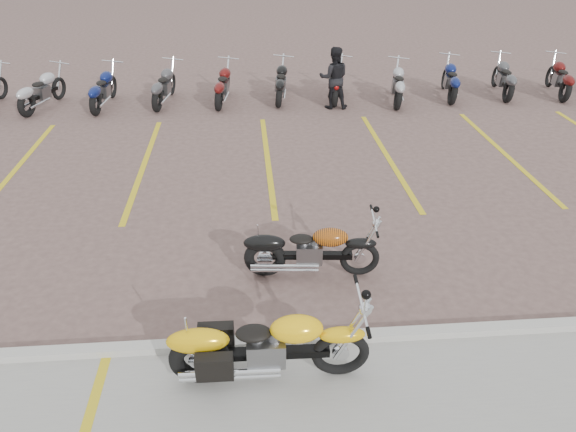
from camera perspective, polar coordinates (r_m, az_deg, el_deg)
name	(u,v)px	position (r m, az deg, el deg)	size (l,w,h in m)	color
ground	(280,259)	(8.95, -0.80, -4.37)	(100.00, 100.00, 0.00)	#745953
curb	(291,340)	(7.32, 0.31, -12.53)	(60.00, 0.18, 0.12)	#ADAAA3
parking_stripes	(268,160)	(12.49, -2.08, 5.68)	(38.00, 5.50, 0.01)	gold
yellow_cruiser	(265,347)	(6.61, -2.36, -13.13)	(2.32, 0.35, 0.95)	black
flame_cruiser	(309,252)	(8.35, 2.10, -3.66)	(2.03, 0.36, 0.83)	black
person_b	(334,78)	(15.83, 4.69, 13.81)	(0.81, 0.63, 1.68)	black
bg_bike_row	(280,83)	(16.33, -0.82, 13.31)	(20.80, 2.08, 1.10)	black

